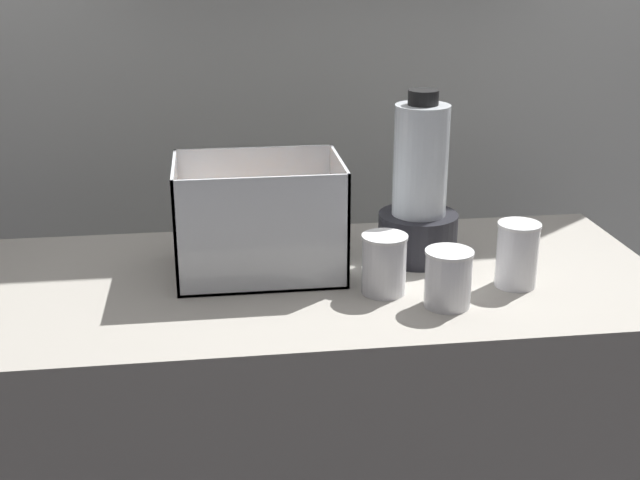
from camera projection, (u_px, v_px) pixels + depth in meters
counter at (320, 465)px, 1.85m from camera, size 1.40×0.64×0.90m
back_wall_unit at (283, 48)px, 2.28m from camera, size 2.60×0.24×2.50m
carrot_display_bin at (259, 239)px, 1.70m from camera, size 0.33×0.24×0.23m
blender_pitcher at (419, 197)px, 1.75m from camera, size 0.17×0.17×0.36m
juice_cup_beet_far_left at (384, 268)px, 1.60m from camera, size 0.09×0.09×0.12m
juice_cup_carrot_left at (448, 281)px, 1.55m from camera, size 0.09×0.09×0.11m
juice_cup_orange_middle at (517, 258)px, 1.63m from camera, size 0.08×0.08×0.13m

